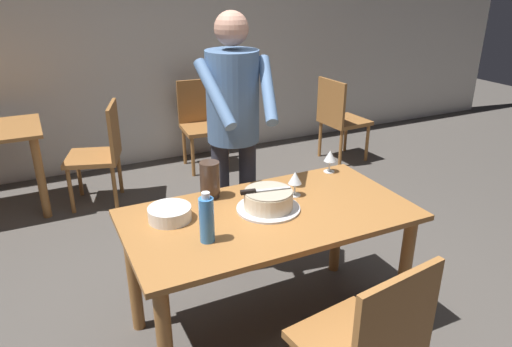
{
  "coord_description": "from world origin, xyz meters",
  "views": [
    {
      "loc": [
        -1.03,
        -1.96,
        1.9
      ],
      "look_at": [
        0.01,
        0.19,
        0.9
      ],
      "focal_mm": 33.25,
      "sensor_mm": 36.0,
      "label": 1
    }
  ],
  "objects": [
    {
      "name": "cake_on_platter",
      "position": [
        0.01,
        0.04,
        0.8
      ],
      "size": [
        0.34,
        0.34,
        0.11
      ],
      "color": "silver",
      "rests_on": "main_dining_table"
    },
    {
      "name": "ground_plane",
      "position": [
        0.0,
        0.0,
        0.0
      ],
      "size": [
        14.0,
        14.0,
        0.0
      ],
      "primitive_type": "plane",
      "color": "#4C4742"
    },
    {
      "name": "background_chair_1",
      "position": [
        0.54,
        2.58,
        0.49
      ],
      "size": [
        0.47,
        0.47,
        0.9
      ],
      "color": "#9E6633",
      "rests_on": "ground_plane"
    },
    {
      "name": "wine_glass_near",
      "position": [
        0.59,
        0.33,
        0.85
      ],
      "size": [
        0.08,
        0.08,
        0.14
      ],
      "color": "silver",
      "rests_on": "main_dining_table"
    },
    {
      "name": "main_dining_table",
      "position": [
        0.0,
        0.0,
        0.63
      ],
      "size": [
        1.51,
        0.8,
        0.75
      ],
      "color": "#9E6633",
      "rests_on": "ground_plane"
    },
    {
      "name": "plate_stack",
      "position": [
        -0.49,
        0.15,
        0.79
      ],
      "size": [
        0.22,
        0.22,
        0.07
      ],
      "color": "white",
      "rests_on": "main_dining_table"
    },
    {
      "name": "back_wall",
      "position": [
        0.0,
        3.01,
        1.35
      ],
      "size": [
        10.0,
        0.12,
        2.7
      ],
      "primitive_type": "cube",
      "color": "silver",
      "rests_on": "ground_plane"
    },
    {
      "name": "background_chair_0",
      "position": [
        1.93,
        2.08,
        0.49
      ],
      "size": [
        0.47,
        0.47,
        0.9
      ],
      "color": "#9E6633",
      "rests_on": "ground_plane"
    },
    {
      "name": "wine_glass_far",
      "position": [
        0.22,
        0.12,
        0.85
      ],
      "size": [
        0.08,
        0.08,
        0.14
      ],
      "color": "silver",
      "rests_on": "main_dining_table"
    },
    {
      "name": "person_cutting_cake",
      "position": [
        0.06,
        0.61,
        1.08
      ],
      "size": [
        0.46,
        0.57,
        1.72
      ],
      "color": "#2D2D38",
      "rests_on": "ground_plane"
    },
    {
      "name": "cake_knife",
      "position": [
        -0.06,
        0.05,
        0.87
      ],
      "size": [
        0.27,
        0.07,
        0.02
      ],
      "color": "silver",
      "rests_on": "cake_on_platter"
    },
    {
      "name": "chair_near_side",
      "position": [
        0.06,
        -0.78,
        0.49
      ],
      "size": [
        0.5,
        0.5,
        0.9
      ],
      "color": "#9E6633",
      "rests_on": "ground_plane"
    },
    {
      "name": "hurricane_lamp",
      "position": [
        -0.21,
        0.31,
        0.86
      ],
      "size": [
        0.11,
        0.11,
        0.21
      ],
      "color": "black",
      "rests_on": "main_dining_table"
    },
    {
      "name": "water_bottle",
      "position": [
        -0.39,
        -0.13,
        0.86
      ],
      "size": [
        0.07,
        0.07,
        0.25
      ],
      "color": "#387AC6",
      "rests_on": "main_dining_table"
    },
    {
      "name": "background_chair_3",
      "position": [
        -0.56,
        2.11,
        0.49
      ],
      "size": [
        0.55,
        0.55,
        0.9
      ],
      "color": "#9E6633",
      "rests_on": "ground_plane"
    }
  ]
}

